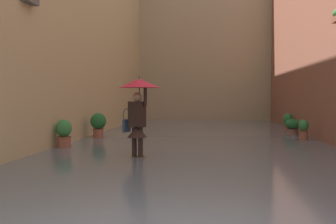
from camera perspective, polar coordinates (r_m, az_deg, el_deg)
The scene contains 9 objects.
ground_plane at distance 15.20m, azimuth 4.13°, elevation -3.84°, with size 60.00×60.00×0.00m, color #605B56.
flood_water at distance 15.20m, azimuth 4.13°, elevation -3.67°, with size 9.01×28.34×0.09m, color slate.
building_facade_far at distance 27.62m, azimuth 4.98°, elevation 12.41°, with size 11.81×1.80×13.00m, color tan.
person_wading at distance 10.29m, azimuth -4.07°, elevation 1.49°, with size 1.02×1.02×2.09m.
potted_plant_far_left at distance 17.08m, azimuth 16.63°, elevation -1.92°, with size 0.59×0.59×0.70m.
potted_plant_far_right at distance 12.65m, azimuth -13.98°, elevation -2.89°, with size 0.46×0.46×0.91m.
potted_plant_near_left at distance 15.08m, azimuth 17.97°, elevation -2.34°, with size 0.34×0.34×0.80m.
potted_plant_mid_left at distance 19.22m, azimuth 16.01°, elevation -1.26°, with size 0.44×0.44×0.83m.
potted_plant_mid_right at distance 15.39m, azimuth -9.47°, elevation -1.64°, with size 0.57×0.57×0.98m.
Camera 1 is at (-0.48, 3.94, 1.59)m, focal length 44.78 mm.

